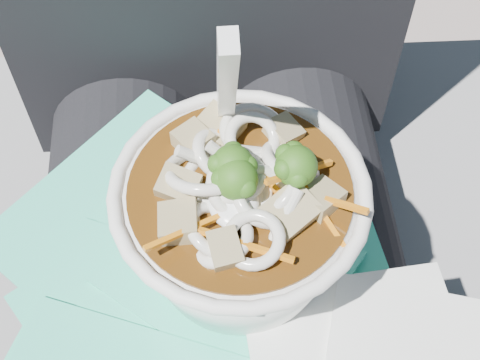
{
  "coord_description": "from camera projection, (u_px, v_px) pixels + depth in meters",
  "views": [
    {
      "loc": [
        -0.01,
        -0.18,
        1.05
      ],
      "look_at": [
        0.01,
        0.04,
        0.73
      ],
      "focal_mm": 50.0,
      "sensor_mm": 36.0,
      "label": 1
    }
  ],
  "objects": [
    {
      "name": "stone_ledge",
      "position": [
        224.0,
        321.0,
        0.86
      ],
      "size": [
        1.01,
        0.53,
        0.47
      ],
      "primitive_type": "cube",
      "rotation": [
        0.0,
        0.0,
        -0.03
      ],
      "color": "slate",
      "rests_on": "ground"
    },
    {
      "name": "lap",
      "position": [
        228.0,
        352.0,
        0.52
      ],
      "size": [
        0.3,
        0.48,
        0.14
      ],
      "color": "black",
      "rests_on": "stone_ledge"
    },
    {
      "name": "person_body",
      "position": [
        220.0,
        235.0,
        0.55
      ],
      "size": [
        0.34,
        0.94,
        1.01
      ],
      "color": "black",
      "rests_on": "ground"
    },
    {
      "name": "plastic_bag",
      "position": [
        185.0,
        333.0,
        0.45
      ],
      "size": [
        0.32,
        0.38,
        0.02
      ],
      "color": "#31CEA6",
      "rests_on": "lap"
    },
    {
      "name": "udon_bowl",
      "position": [
        241.0,
        216.0,
        0.42
      ],
      "size": [
        0.19,
        0.19,
        0.2
      ],
      "color": "white",
      "rests_on": "plastic_bag"
    }
  ]
}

